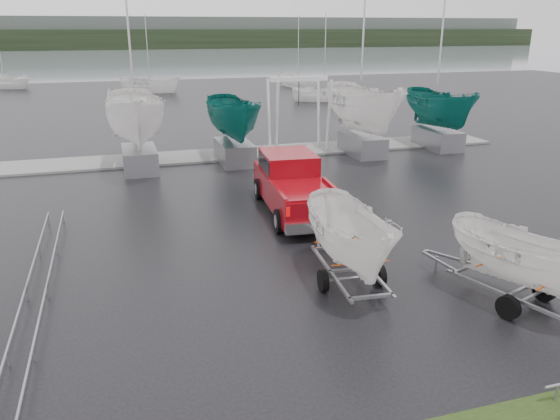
# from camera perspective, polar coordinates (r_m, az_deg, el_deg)

# --- Properties ---
(ground_plane) EXTENTS (120.00, 120.00, 0.00)m
(ground_plane) POSITION_cam_1_polar(r_m,az_deg,el_deg) (18.56, 5.37, -2.66)
(ground_plane) COLOR black
(ground_plane) RESTS_ON ground
(lake) EXTENTS (300.00, 300.00, 0.00)m
(lake) POSITION_cam_1_polar(r_m,az_deg,el_deg) (116.35, -14.13, 14.74)
(lake) COLOR gray
(lake) RESTS_ON ground
(dock) EXTENTS (30.00, 3.00, 0.12)m
(dock) POSITION_cam_1_polar(r_m,az_deg,el_deg) (30.46, -3.90, 5.93)
(dock) COLOR gray
(dock) RESTS_ON ground
(treeline) EXTENTS (300.00, 8.00, 6.00)m
(treeline) POSITION_cam_1_polar(r_m,az_deg,el_deg) (186.13, -15.59, 16.80)
(treeline) COLOR black
(treeline) RESTS_ON ground
(far_hill) EXTENTS (300.00, 6.00, 10.00)m
(far_hill) POSITION_cam_1_polar(r_m,az_deg,el_deg) (194.09, -15.74, 17.42)
(far_hill) COLOR #4C5651
(far_hill) RESTS_ON ground
(pickup_truck) EXTENTS (2.72, 6.42, 2.08)m
(pickup_truck) POSITION_cam_1_polar(r_m,az_deg,el_deg) (20.77, 1.35, 2.90)
(pickup_truck) COLOR maroon
(pickup_truck) RESTS_ON ground
(trailer_hitched) EXTENTS (1.93, 3.69, 5.22)m
(trailer_hitched) POSITION_cam_1_polar(r_m,az_deg,el_deg) (14.16, 7.67, 2.54)
(trailer_hitched) COLOR gray
(trailer_hitched) RESTS_ON ground
(trailer_parked) EXTENTS (2.27, 3.79, 4.72)m
(trailer_parked) POSITION_cam_1_polar(r_m,az_deg,el_deg) (14.30, 24.91, 0.01)
(trailer_parked) COLOR gray
(trailer_parked) RESTS_ON ground
(boat_hoist) EXTENTS (3.30, 2.18, 4.12)m
(boat_hoist) POSITION_cam_1_polar(r_m,az_deg,el_deg) (30.89, 1.96, 11.07)
(boat_hoist) COLOR silver
(boat_hoist) RESTS_ON ground
(keelboat_0) EXTENTS (2.77, 3.20, 10.95)m
(keelboat_0) POSITION_cam_1_polar(r_m,az_deg,el_deg) (27.09, -15.11, 13.12)
(keelboat_0) COLOR gray
(keelboat_0) RESTS_ON ground
(keelboat_1) EXTENTS (2.31, 3.20, 7.25)m
(keelboat_1) POSITION_cam_1_polar(r_m,az_deg,el_deg) (27.95, -4.95, 12.27)
(keelboat_1) COLOR gray
(keelboat_1) RESTS_ON ground
(keelboat_2) EXTENTS (2.79, 3.20, 10.97)m
(keelboat_2) POSITION_cam_1_polar(r_m,az_deg,el_deg) (30.01, 8.94, 14.06)
(keelboat_2) COLOR gray
(keelboat_2) RESTS_ON ground
(keelboat_3) EXTENTS (2.32, 3.20, 10.49)m
(keelboat_3) POSITION_cam_1_polar(r_m,az_deg,el_deg) (32.75, 16.62, 12.53)
(keelboat_3) COLOR gray
(keelboat_3) RESTS_ON ground
(mast_rack_0) EXTENTS (0.56, 6.50, 0.06)m
(mast_rack_0) POSITION_cam_1_polar(r_m,az_deg,el_deg) (18.26, -23.14, -3.33)
(mast_rack_0) COLOR gray
(mast_rack_0) RESTS_ON ground
(mast_rack_1) EXTENTS (0.56, 6.50, 0.06)m
(mast_rack_1) POSITION_cam_1_polar(r_m,az_deg,el_deg) (12.88, -25.54, -12.96)
(mast_rack_1) COLOR gray
(mast_rack_1) RESTS_ON ground
(moored_boat_1) EXTENTS (3.92, 3.90, 11.69)m
(moored_boat_1) POSITION_cam_1_polar(r_m,az_deg,el_deg) (62.32, -13.38, 11.92)
(moored_boat_1) COLOR white
(moored_boat_1) RESTS_ON ground
(moored_boat_2) EXTENTS (2.57, 2.50, 11.26)m
(moored_boat_2) POSITION_cam_1_polar(r_m,az_deg,el_deg) (53.54, 4.61, 11.34)
(moored_boat_2) COLOR white
(moored_boat_2) RESTS_ON ground
(moored_boat_3) EXTENTS (3.23, 3.25, 11.10)m
(moored_boat_3) POSITION_cam_1_polar(r_m,az_deg,el_deg) (65.68, 1.89, 12.72)
(moored_boat_3) COLOR white
(moored_boat_3) RESTS_ON ground
(moored_boat_4) EXTENTS (3.71, 3.70, 11.45)m
(moored_boat_4) POSITION_cam_1_polar(r_m,az_deg,el_deg) (71.85, -26.77, 11.30)
(moored_boat_4) COLOR white
(moored_boat_4) RESTS_ON ground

